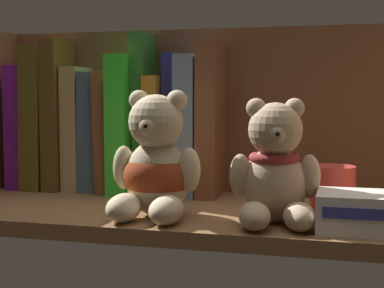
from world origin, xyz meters
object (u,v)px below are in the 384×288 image
at_px(teddy_bear_larger, 156,167).
at_px(small_product_box, 360,212).
at_px(book_5, 114,131).
at_px(book_6, 131,124).
at_px(book_3, 80,128).
at_px(book_9, 176,124).
at_px(book_0, 28,127).
at_px(book_1, 46,118).
at_px(book_10, 193,125).
at_px(pillar_candle, 333,189).
at_px(teddy_bear_smaller, 275,171).
at_px(book_7, 148,114).
at_px(book_11, 214,120).
at_px(book_4, 98,131).
at_px(book_2, 64,115).
at_px(book_8, 162,134).

height_order(teddy_bear_larger, small_product_box, teddy_bear_larger).
distance_m(book_5, book_6, 0.03).
xyz_separation_m(book_3, book_9, (0.16, 0.00, 0.01)).
xyz_separation_m(book_0, small_product_box, (0.54, -0.20, -0.08)).
height_order(book_1, book_6, book_1).
relative_size(book_6, book_9, 0.99).
relative_size(book_6, book_10, 1.01).
xyz_separation_m(book_1, book_6, (0.15, 0.00, -0.01)).
bearing_deg(teddy_bear_larger, pillar_candle, 21.32).
xyz_separation_m(book_6, teddy_bear_smaller, (0.25, -0.19, -0.04)).
height_order(book_7, book_11, book_7).
bearing_deg(small_product_box, pillar_candle, 107.36).
bearing_deg(book_11, teddy_bear_smaller, -58.05).
bearing_deg(book_4, book_0, 180.00).
xyz_separation_m(book_5, small_product_box, (0.38, -0.20, -0.07)).
xyz_separation_m(book_4, book_9, (0.13, 0.00, 0.01)).
bearing_deg(book_2, book_8, 0.00).
bearing_deg(teddy_bear_larger, book_2, 140.16).
relative_size(book_5, teddy_bear_larger, 1.19).
bearing_deg(book_1, book_6, 0.00).
height_order(teddy_bear_larger, pillar_candle, teddy_bear_larger).
bearing_deg(book_4, book_2, 180.00).
height_order(book_5, book_11, book_11).
relative_size(book_0, small_product_box, 2.08).
distance_m(pillar_candle, small_product_box, 0.11).
distance_m(book_0, book_9, 0.26).
bearing_deg(book_3, book_4, 0.00).
distance_m(book_7, teddy_bear_smaller, 0.30).
distance_m(book_2, book_8, 0.17).
xyz_separation_m(book_2, book_5, (0.09, 0.00, -0.03)).
relative_size(book_11, pillar_candle, 3.78).
relative_size(book_2, book_6, 1.12).
distance_m(book_6, book_10, 0.10).
bearing_deg(teddy_bear_larger, book_0, 147.35).
xyz_separation_m(book_9, pillar_candle, (0.24, -0.10, -0.08)).
bearing_deg(teddy_bear_smaller, book_8, 137.00).
distance_m(book_1, teddy_bear_larger, 0.32).
xyz_separation_m(book_8, teddy_bear_larger, (0.05, -0.18, -0.03)).
bearing_deg(book_6, book_11, 0.00).
height_order(book_5, teddy_bear_larger, book_5).
distance_m(book_9, teddy_bear_smaller, 0.26).
relative_size(book_2, book_4, 1.27).
bearing_deg(book_5, book_0, 180.00).
bearing_deg(book_5, small_product_box, -27.93).
height_order(book_4, teddy_bear_larger, book_4).
bearing_deg(book_2, book_5, 0.00).
bearing_deg(book_7, small_product_box, -32.01).
height_order(book_7, teddy_bear_smaller, book_7).
distance_m(book_4, book_6, 0.06).
bearing_deg(small_product_box, book_0, 159.38).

